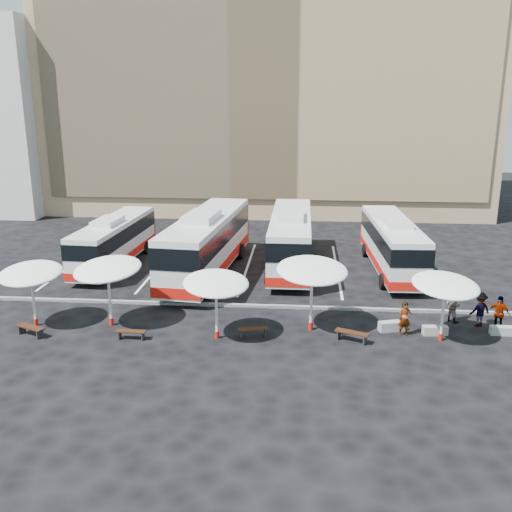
# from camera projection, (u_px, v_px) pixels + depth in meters

# --- Properties ---
(ground) EXTENTS (120.00, 120.00, 0.00)m
(ground) POSITION_uv_depth(u_px,v_px,m) (233.00, 310.00, 30.78)
(ground) COLOR black
(ground) RESTS_ON ground
(sandstone_building) EXTENTS (42.00, 18.25, 29.60)m
(sandstone_building) POSITION_uv_depth(u_px,v_px,m) (270.00, 80.00, 57.90)
(sandstone_building) COLOR tan
(sandstone_building) RESTS_ON ground
(curb_divider) EXTENTS (34.00, 0.25, 0.15)m
(curb_divider) POSITION_uv_depth(u_px,v_px,m) (234.00, 305.00, 31.23)
(curb_divider) COLOR black
(curb_divider) RESTS_ON ground
(bay_lines) EXTENTS (24.15, 12.00, 0.01)m
(bay_lines) POSITION_uv_depth(u_px,v_px,m) (247.00, 267.00, 38.45)
(bay_lines) COLOR white
(bay_lines) RESTS_ON ground
(bus_0) EXTENTS (2.94, 10.83, 3.40)m
(bus_0) POSITION_uv_depth(u_px,v_px,m) (114.00, 240.00, 38.49)
(bus_0) COLOR silver
(bus_0) RESTS_ON ground
(bus_1) EXTENTS (4.08, 13.56, 4.24)m
(bus_1) POSITION_uv_depth(u_px,v_px,m) (207.00, 241.00, 36.40)
(bus_1) COLOR silver
(bus_1) RESTS_ON ground
(bus_2) EXTENTS (2.91, 12.38, 3.93)m
(bus_2) POSITION_uv_depth(u_px,v_px,m) (291.00, 237.00, 38.07)
(bus_2) COLOR silver
(bus_2) RESTS_ON ground
(bus_3) EXTENTS (3.08, 11.63, 3.66)m
(bus_3) POSITION_uv_depth(u_px,v_px,m) (392.00, 243.00, 37.21)
(bus_3) COLOR silver
(bus_3) RESTS_ON ground
(sunshade_0) EXTENTS (3.12, 3.16, 3.21)m
(sunshade_0) POSITION_uv_depth(u_px,v_px,m) (31.00, 274.00, 27.95)
(sunshade_0) COLOR silver
(sunshade_0) RESTS_ON ground
(sunshade_1) EXTENTS (4.34, 4.36, 3.47)m
(sunshade_1) POSITION_uv_depth(u_px,v_px,m) (108.00, 269.00, 27.92)
(sunshade_1) COLOR silver
(sunshade_1) RESTS_ON ground
(sunshade_2) EXTENTS (4.07, 4.10, 3.23)m
(sunshade_2) POSITION_uv_depth(u_px,v_px,m) (216.00, 284.00, 26.44)
(sunshade_2) COLOR silver
(sunshade_2) RESTS_ON ground
(sunshade_3) EXTENTS (4.28, 4.31, 3.60)m
(sunshade_3) POSITION_uv_depth(u_px,v_px,m) (312.00, 271.00, 27.33)
(sunshade_3) COLOR silver
(sunshade_3) RESTS_ON ground
(sunshade_4) EXTENTS (4.08, 4.10, 3.22)m
(sunshade_4) POSITION_uv_depth(u_px,v_px,m) (446.00, 286.00, 26.18)
(sunshade_4) COLOR silver
(sunshade_4) RESTS_ON ground
(wood_bench_0) EXTENTS (1.60, 1.01, 0.48)m
(wood_bench_0) POSITION_uv_depth(u_px,v_px,m) (31.00, 329.00, 27.35)
(wood_bench_0) COLOR black
(wood_bench_0) RESTS_ON ground
(wood_bench_1) EXTENTS (1.42, 0.41, 0.43)m
(wood_bench_1) POSITION_uv_depth(u_px,v_px,m) (131.00, 333.00, 26.98)
(wood_bench_1) COLOR black
(wood_bench_1) RESTS_ON ground
(wood_bench_2) EXTENTS (1.50, 0.72, 0.45)m
(wood_bench_2) POSITION_uv_depth(u_px,v_px,m) (253.00, 330.00, 27.20)
(wood_bench_2) COLOR black
(wood_bench_2) RESTS_ON ground
(wood_bench_3) EXTENTS (1.64, 1.04, 0.49)m
(wood_bench_3) POSITION_uv_depth(u_px,v_px,m) (352.00, 334.00, 26.70)
(wood_bench_3) COLOR black
(wood_bench_3) RESTS_ON ground
(conc_bench_0) EXTENTS (1.35, 0.78, 0.48)m
(conc_bench_0) POSITION_uv_depth(u_px,v_px,m) (392.00, 326.00, 27.98)
(conc_bench_0) COLOR gray
(conc_bench_0) RESTS_ON ground
(conc_bench_1) EXTENTS (1.21, 0.51, 0.44)m
(conc_bench_1) POSITION_uv_depth(u_px,v_px,m) (435.00, 330.00, 27.51)
(conc_bench_1) COLOR gray
(conc_bench_1) RESTS_ON ground
(conc_bench_2) EXTENTS (1.14, 0.38, 0.43)m
(conc_bench_2) POSITION_uv_depth(u_px,v_px,m) (502.00, 331.00, 27.50)
(conc_bench_2) COLOR gray
(conc_bench_2) RESTS_ON ground
(passenger_0) EXTENTS (0.68, 0.52, 1.70)m
(passenger_0) POSITION_uv_depth(u_px,v_px,m) (405.00, 319.00, 27.29)
(passenger_0) COLOR black
(passenger_0) RESTS_ON ground
(passenger_1) EXTENTS (1.02, 1.05, 1.70)m
(passenger_1) POSITION_uv_depth(u_px,v_px,m) (454.00, 305.00, 29.03)
(passenger_1) COLOR black
(passenger_1) RESTS_ON ground
(passenger_2) EXTENTS (1.13, 0.96, 1.81)m
(passenger_2) POSITION_uv_depth(u_px,v_px,m) (499.00, 313.00, 27.79)
(passenger_2) COLOR black
(passenger_2) RESTS_ON ground
(passenger_3) EXTENTS (1.31, 1.05, 1.78)m
(passenger_3) POSITION_uv_depth(u_px,v_px,m) (479.00, 309.00, 28.37)
(passenger_3) COLOR black
(passenger_3) RESTS_ON ground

